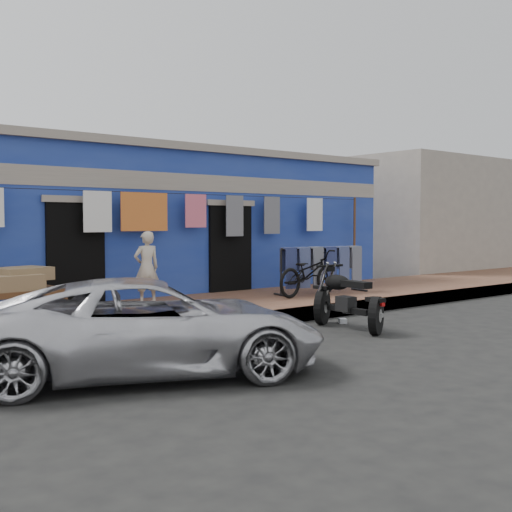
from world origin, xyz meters
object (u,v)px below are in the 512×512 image
at_px(seated_person, 146,267).
at_px(jeans_rack, 322,269).
at_px(car, 150,325).
at_px(bicycle, 308,268).
at_px(motorcycle, 348,298).

height_order(seated_person, jeans_rack, seated_person).
distance_m(car, jeans_rack, 6.66).
distance_m(seated_person, bicycle, 3.29).
bearing_deg(car, bicycle, -37.96).
bearing_deg(car, seated_person, -6.15).
distance_m(bicycle, motorcycle, 2.62).
height_order(car, jeans_rack, jeans_rack).
height_order(car, motorcycle, car).
relative_size(seated_person, bicycle, 0.76).
height_order(car, seated_person, seated_person).
bearing_deg(jeans_rack, car, -151.92).
relative_size(car, bicycle, 2.32).
xyz_separation_m(car, jeans_rack, (5.87, 3.13, 0.18)).
bearing_deg(bicycle, jeans_rack, -81.53).
xyz_separation_m(motorcycle, jeans_rack, (1.83, 2.42, 0.24)).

